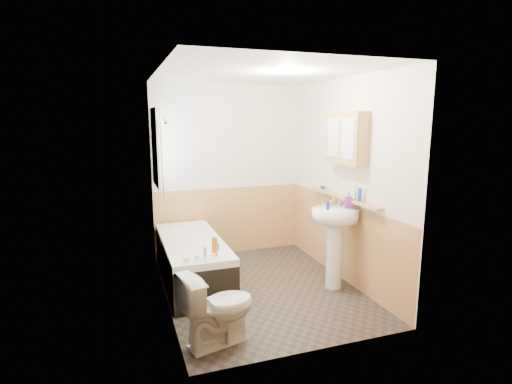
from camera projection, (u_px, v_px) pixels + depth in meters
floor at (260, 288)px, 4.81m from camera, size 2.80×2.80×0.00m
ceiling at (260, 73)px, 4.36m from camera, size 2.80×2.80×0.00m
wall_back at (228, 171)px, 5.89m from camera, size 2.20×0.02×2.50m
wall_front at (318, 212)px, 3.27m from camera, size 2.20×0.02×2.50m
wall_left at (162, 191)px, 4.22m from camera, size 0.02×2.80×2.50m
wall_right at (344, 181)px, 4.94m from camera, size 0.02×2.80×2.50m
wainscot_right at (341, 239)px, 5.07m from camera, size 0.01×2.80×1.00m
wainscot_front at (315, 297)px, 3.43m from camera, size 2.20×0.01×1.00m
wainscot_back at (229, 220)px, 6.01m from camera, size 2.20×0.01×1.00m
tile_cladding_left at (164, 191)px, 4.23m from camera, size 0.01×2.80×2.50m
tile_return_back at (178, 138)px, 5.55m from camera, size 0.75×0.01×1.50m
window at (156, 147)px, 5.05m from camera, size 0.03×0.79×0.99m
bathtub at (192, 260)px, 4.94m from camera, size 0.70×1.76×0.69m
shower_riser at (162, 147)px, 4.60m from camera, size 0.10×0.08×1.16m
toilet at (218, 308)px, 3.57m from camera, size 0.77×0.55×0.68m
sink at (335, 231)px, 4.70m from camera, size 0.57×0.46×1.10m
pine_shelf at (343, 197)px, 4.87m from camera, size 0.10×1.48×0.03m
medicine_cabinet at (346, 138)px, 4.67m from camera, size 0.17×0.68×0.61m
foam_can at (360, 195)px, 4.52m from camera, size 0.06×0.06×0.15m
green_bottle at (355, 191)px, 4.60m from camera, size 0.05×0.05×0.21m
black_jar at (323, 187)px, 5.34m from camera, size 0.07×0.07×0.04m
soap_bottle at (349, 205)px, 4.65m from camera, size 0.14×0.20×0.09m
clear_bottle at (328, 205)px, 4.57m from camera, size 0.04×0.04×0.10m
blue_gel at (215, 247)px, 4.28m from camera, size 0.07×0.05×0.21m
cream_jar at (187, 259)px, 4.14m from camera, size 0.08×0.08×0.04m
orange_bottle at (218, 247)px, 4.48m from camera, size 0.04×0.04×0.09m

